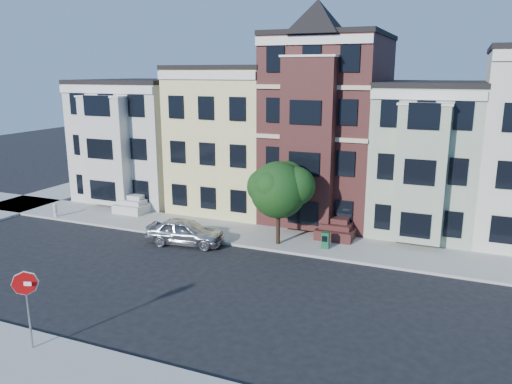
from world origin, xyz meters
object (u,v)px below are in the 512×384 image
at_px(parked_car, 185,232).
at_px(fire_hydrant, 55,211).
at_px(street_tree, 278,194).
at_px(stop_sign, 28,305).
at_px(newspaper_box, 325,240).

height_order(parked_car, fire_hydrant, parked_car).
distance_m(street_tree, stop_sign, 14.70).
relative_size(street_tree, fire_hydrant, 7.97).
distance_m(newspaper_box, fire_hydrant, 18.84).
xyz_separation_m(street_tree, newspaper_box, (2.74, 0.33, -2.52)).
relative_size(parked_car, fire_hydrant, 6.09).
height_order(street_tree, parked_car, street_tree).
bearing_deg(street_tree, newspaper_box, 6.81).
bearing_deg(fire_hydrant, newspaper_box, 3.24).
relative_size(newspaper_box, fire_hydrant, 1.25).
bearing_deg(street_tree, fire_hydrant, -177.37).
relative_size(street_tree, newspaper_box, 6.40).
relative_size(street_tree, parked_car, 1.31).
xyz_separation_m(newspaper_box, stop_sign, (-7.01, -14.33, 1.21)).
bearing_deg(street_tree, stop_sign, -106.99).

